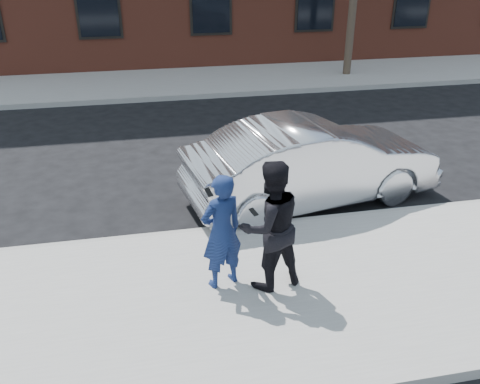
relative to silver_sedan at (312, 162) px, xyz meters
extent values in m
plane|color=black|center=(-0.34, -2.46, -0.76)|extent=(100.00, 100.00, 0.00)
cube|color=gray|center=(-0.34, -2.71, -0.68)|extent=(50.00, 3.50, 0.15)
cube|color=#999691|center=(-0.34, -0.91, -0.68)|extent=(50.00, 0.10, 0.15)
cube|color=gray|center=(-0.34, 8.79, -0.68)|extent=(50.00, 3.50, 0.15)
cube|color=#999691|center=(-0.34, 6.99, -0.68)|extent=(50.00, 0.10, 0.15)
cube|color=black|center=(3.56, 10.48, 1.44)|extent=(1.30, 0.06, 1.70)
cylinder|color=#3C3023|center=(4.16, 8.54, 1.49)|extent=(0.26, 0.26, 4.20)
imported|color=silver|center=(0.00, 0.00, 0.00)|extent=(4.81, 2.39, 1.51)
imported|color=navy|center=(-2.04, -2.38, 0.20)|extent=(0.69, 0.57, 1.61)
cube|color=black|center=(-2.16, -2.19, 0.69)|extent=(0.11, 0.14, 0.08)
imported|color=black|center=(-1.42, -2.51, 0.29)|extent=(1.01, 0.87, 1.80)
cube|color=black|center=(-1.61, -2.37, 0.44)|extent=(0.12, 0.15, 0.06)
camera|label=1|loc=(-2.91, -7.93, 3.59)|focal=38.00mm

